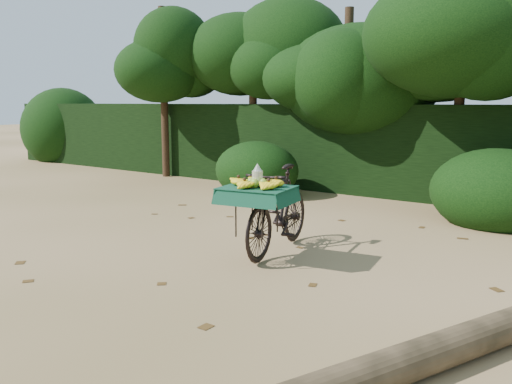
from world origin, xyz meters
The scene contains 7 objects.
ground centered at (0.00, 0.00, 0.00)m, with size 80.00×80.00×0.00m, color tan.
vendor_bicycle centered at (-0.34, 1.10, 0.55)m, with size 0.95×1.90×1.08m.
fallen_log centered at (2.05, -1.23, 0.13)m, with size 0.26×0.26×3.64m, color brown.
hedge_backdrop centered at (0.00, 6.30, 0.90)m, with size 26.00×1.80×1.80m, color black.
tree_row centered at (-0.65, 5.50, 2.00)m, with size 14.50×2.00×4.00m, color black, non-canonical shape.
bush_clumps centered at (0.50, 4.30, 0.45)m, with size 8.80×1.70×0.90m, color black, non-canonical shape.
leaf_litter centered at (0.00, 0.65, 0.01)m, with size 7.00×7.30×0.01m, color #4E3414, non-canonical shape.
Camera 1 is at (3.31, -4.34, 1.85)m, focal length 38.00 mm.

